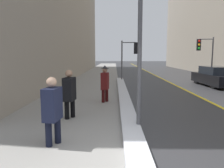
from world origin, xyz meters
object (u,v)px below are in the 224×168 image
at_px(lamp_post, 140,32).
at_px(traffic_light_far, 204,50).
at_px(pedestrian_with_shoulder_bag, 70,92).
at_px(pedestrian_in_glasses, 105,82).
at_px(traffic_light_near, 131,52).
at_px(parked_car_black, 216,77).
at_px(pedestrian_trailing, 52,108).

distance_m(lamp_post, traffic_light_far, 13.43).
relative_size(traffic_light_far, pedestrian_with_shoulder_bag, 2.18).
xyz_separation_m(pedestrian_with_shoulder_bag, pedestrian_in_glasses, (1.05, 2.56, 0.01)).
bearing_deg(traffic_light_near, pedestrian_with_shoulder_bag, -98.96).
relative_size(pedestrian_with_shoulder_bag, pedestrian_in_glasses, 0.98).
bearing_deg(pedestrian_with_shoulder_bag, lamp_post, 69.73).
xyz_separation_m(pedestrian_with_shoulder_bag, parked_car_black, (8.42, 7.90, -0.26)).
xyz_separation_m(traffic_light_far, pedestrian_trailing, (-8.55, -12.85, -1.66)).
xyz_separation_m(traffic_light_far, pedestrian_in_glasses, (-7.55, -8.10, -1.64)).
bearing_deg(traffic_light_far, pedestrian_in_glasses, 51.63).
bearing_deg(parked_car_black, pedestrian_trailing, 138.14).
height_order(traffic_light_far, parked_car_black, traffic_light_far).
relative_size(lamp_post, parked_car_black, 1.03).
height_order(pedestrian_in_glasses, parked_car_black, pedestrian_in_glasses).
relative_size(pedestrian_trailing, pedestrian_with_shoulder_bag, 0.99).
height_order(pedestrian_with_shoulder_bag, pedestrian_in_glasses, pedestrian_in_glasses).
height_order(traffic_light_near, parked_car_black, traffic_light_near).
distance_m(traffic_light_far, pedestrian_trailing, 15.52).
bearing_deg(lamp_post, traffic_light_far, 61.29).
relative_size(pedestrian_with_shoulder_bag, parked_car_black, 0.37).
distance_m(lamp_post, pedestrian_in_glasses, 4.23).
distance_m(lamp_post, pedestrian_trailing, 2.96).
relative_size(traffic_light_near, pedestrian_with_shoulder_bag, 2.01).
relative_size(traffic_light_near, traffic_light_far, 0.92).
bearing_deg(traffic_light_near, traffic_light_far, 7.13).
xyz_separation_m(traffic_light_near, pedestrian_in_glasses, (-1.72, -7.97, -1.44)).
relative_size(lamp_post, pedestrian_trailing, 2.77).
bearing_deg(traffic_light_far, traffic_light_near, 5.97).
relative_size(lamp_post, pedestrian_in_glasses, 2.68).
bearing_deg(pedestrian_with_shoulder_bag, pedestrian_in_glasses, 164.93).
bearing_deg(pedestrian_trailing, lamp_post, 124.32).
distance_m(pedestrian_with_shoulder_bag, pedestrian_in_glasses, 2.77).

